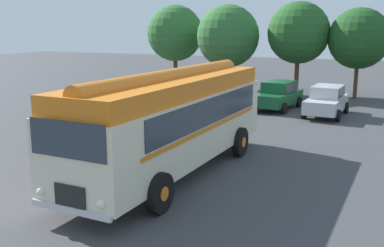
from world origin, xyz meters
The scene contains 10 objects.
ground_plane centered at (0.00, 0.00, 0.00)m, with size 120.00×120.00×0.00m, color #3D3D3F.
vintage_bus centered at (0.66, 0.23, 1.89)m, with size 3.08×10.19×3.49m.
car_near_left centered at (-4.62, 13.04, 0.85)m, with size 2.35×4.38×1.66m.
car_mid_left centered at (-2.08, 12.78, 0.85)m, with size 2.01×4.23×1.66m.
car_mid_right centered at (0.80, 13.69, 0.85)m, with size 2.33×4.37×1.66m.
car_far_right centered at (3.75, 12.71, 0.85)m, with size 2.10×4.27×1.66m.
tree_far_left centered at (-9.51, 20.63, 4.30)m, with size 4.52×4.52×6.61m.
tree_left_of_centre centered at (-4.43, 19.01, 4.23)m, with size 4.58×4.58×6.46m.
tree_centre centered at (0.47, 19.91, 4.49)m, with size 4.37×4.37×6.62m.
tree_right_of_centre centered at (4.47, 20.18, 4.12)m, with size 4.13×4.13×6.14m.
Camera 1 is at (7.31, -12.58, 4.77)m, focal length 42.00 mm.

